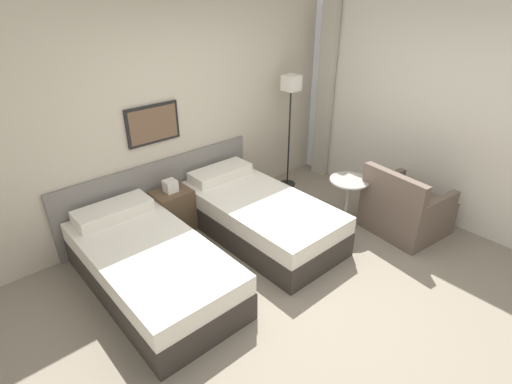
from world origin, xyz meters
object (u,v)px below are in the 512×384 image
armchair (405,211)px  nightstand (173,210)px  side_table (348,193)px  bed_near_window (259,215)px  bed_near_door (150,266)px  floor_lamp (291,99)px

armchair → nightstand: bearing=54.9°
side_table → bed_near_window: bearing=150.5°
bed_near_door → nightstand: nightstand is taller
bed_near_door → nightstand: bearing=46.6°
floor_lamp → side_table: bearing=-100.9°
bed_near_door → nightstand: 1.04m
floor_lamp → armchair: size_ratio=1.78×
bed_near_window → nightstand: nightstand is taller
floor_lamp → side_table: floor_lamp is taller
bed_near_door → side_table: size_ratio=3.22×
nightstand → side_table: 2.13m
side_table → armchair: 0.71m
nightstand → floor_lamp: (1.92, -0.05, 1.03)m
nightstand → bed_near_window: bearing=-46.6°
bed_near_door → nightstand: size_ratio=2.95×
side_table → floor_lamp: bearing=79.1°
bed_near_door → bed_near_window: 1.43m
floor_lamp → armchair: 2.09m
nightstand → floor_lamp: floor_lamp is taller
nightstand → side_table: (1.68, -1.30, 0.15)m
bed_near_window → nightstand: 1.04m
nightstand → bed_near_door: bearing=-133.4°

